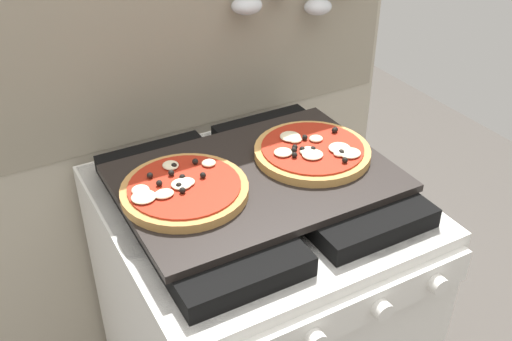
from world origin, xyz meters
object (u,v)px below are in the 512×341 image
at_px(stove, 256,336).
at_px(pizza_left, 183,189).
at_px(baking_tray, 256,178).
at_px(pizza_right, 313,151).

xyz_separation_m(stove, pizza_left, (-0.15, 0.01, 0.48)).
height_order(baking_tray, pizza_left, pizza_left).
distance_m(baking_tray, pizza_left, 0.15).
relative_size(stove, baking_tray, 1.67).
bearing_deg(pizza_right, baking_tray, -177.71).
bearing_deg(pizza_left, stove, -3.32).
bearing_deg(baking_tray, pizza_left, 177.29).
height_order(stove, pizza_right, pizza_right).
bearing_deg(stove, pizza_left, 176.68).
relative_size(baking_tray, pizza_left, 2.21).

